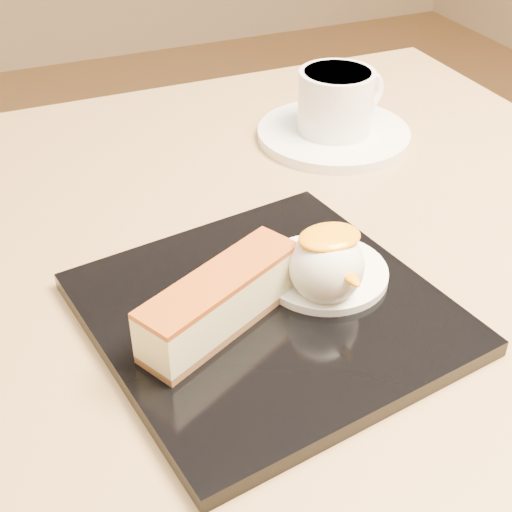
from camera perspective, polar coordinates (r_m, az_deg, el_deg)
name	(u,v)px	position (r m, az deg, el deg)	size (l,w,h in m)	color
table	(247,453)	(0.61, -0.72, -15.52)	(0.80, 0.80, 0.72)	black
dessert_plate	(268,313)	(0.48, 0.94, -4.57)	(0.22, 0.22, 0.01)	black
cheesecake	(221,301)	(0.45, -2.84, -3.60)	(0.12, 0.08, 0.04)	brown
cream_smear	(324,272)	(0.50, 5.46, -1.31)	(0.09, 0.09, 0.01)	white
ice_cream_scoop	(326,266)	(0.47, 5.66, -0.78)	(0.05, 0.05, 0.05)	white
mango_sauce	(330,237)	(0.46, 5.91, 1.50)	(0.04, 0.03, 0.01)	#FF9508
mint_sprig	(272,258)	(0.51, 1.27, -0.19)	(0.03, 0.02, 0.00)	#3B902F
saucer	(333,134)	(0.72, 6.22, 9.67)	(0.15, 0.15, 0.01)	white
coffee_cup	(337,100)	(0.70, 6.52, 12.32)	(0.10, 0.07, 0.06)	white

